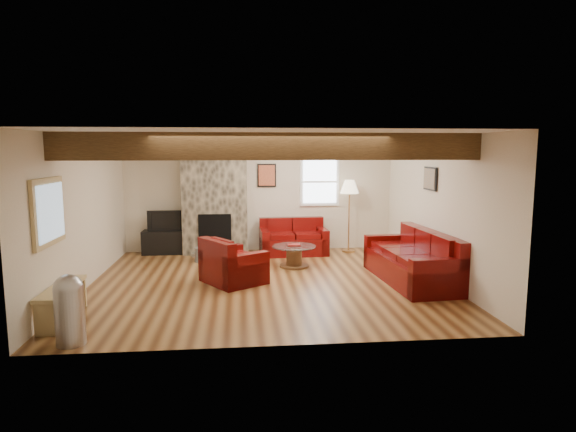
{
  "coord_description": "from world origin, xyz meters",
  "views": [
    {
      "loc": [
        -0.43,
        -8.07,
        2.26
      ],
      "look_at": [
        0.4,
        0.4,
        1.09
      ],
      "focal_mm": 30.0,
      "sensor_mm": 36.0,
      "label": 1
    }
  ],
  "objects_px": {
    "loveseat": "(293,237)",
    "floor_lamp": "(349,191)",
    "armchair_red": "(234,260)",
    "tv_cabinet": "(167,242)",
    "sofa_three": "(411,257)",
    "coffee_table": "(294,256)",
    "television": "(166,220)"
  },
  "relations": [
    {
      "from": "sofa_three",
      "to": "television",
      "type": "height_order",
      "value": "television"
    },
    {
      "from": "coffee_table",
      "to": "floor_lamp",
      "type": "distance_m",
      "value": 2.22
    },
    {
      "from": "tv_cabinet",
      "to": "sofa_three",
      "type": "bearing_deg",
      "value": -30.94
    },
    {
      "from": "armchair_red",
      "to": "tv_cabinet",
      "type": "height_order",
      "value": "armchair_red"
    },
    {
      "from": "armchair_red",
      "to": "television",
      "type": "bearing_deg",
      "value": -2.83
    },
    {
      "from": "tv_cabinet",
      "to": "floor_lamp",
      "type": "xyz_separation_m",
      "value": [
        4.03,
        -0.19,
        1.11
      ]
    },
    {
      "from": "armchair_red",
      "to": "floor_lamp",
      "type": "bearing_deg",
      "value": -81.43
    },
    {
      "from": "armchair_red",
      "to": "floor_lamp",
      "type": "xyz_separation_m",
      "value": [
        2.53,
        2.31,
        0.98
      ]
    },
    {
      "from": "coffee_table",
      "to": "tv_cabinet",
      "type": "bearing_deg",
      "value": 150.72
    },
    {
      "from": "armchair_red",
      "to": "television",
      "type": "height_order",
      "value": "television"
    },
    {
      "from": "loveseat",
      "to": "armchair_red",
      "type": "height_order",
      "value": "armchair_red"
    },
    {
      "from": "sofa_three",
      "to": "tv_cabinet",
      "type": "height_order",
      "value": "sofa_three"
    },
    {
      "from": "floor_lamp",
      "to": "sofa_three",
      "type": "bearing_deg",
      "value": -78.37
    },
    {
      "from": "coffee_table",
      "to": "television",
      "type": "distance_m",
      "value": 3.09
    },
    {
      "from": "loveseat",
      "to": "tv_cabinet",
      "type": "height_order",
      "value": "loveseat"
    },
    {
      "from": "coffee_table",
      "to": "television",
      "type": "height_order",
      "value": "television"
    },
    {
      "from": "sofa_three",
      "to": "tv_cabinet",
      "type": "distance_m",
      "value": 5.3
    },
    {
      "from": "armchair_red",
      "to": "tv_cabinet",
      "type": "distance_m",
      "value": 2.91
    },
    {
      "from": "armchair_red",
      "to": "television",
      "type": "distance_m",
      "value": 2.93
    },
    {
      "from": "coffee_table",
      "to": "floor_lamp",
      "type": "relative_size",
      "value": 0.53
    },
    {
      "from": "loveseat",
      "to": "floor_lamp",
      "type": "relative_size",
      "value": 0.9
    },
    {
      "from": "tv_cabinet",
      "to": "floor_lamp",
      "type": "height_order",
      "value": "floor_lamp"
    },
    {
      "from": "sofa_three",
      "to": "television",
      "type": "relative_size",
      "value": 2.9
    },
    {
      "from": "loveseat",
      "to": "armchair_red",
      "type": "xyz_separation_m",
      "value": [
        -1.27,
        -2.19,
        0.0
      ]
    },
    {
      "from": "coffee_table",
      "to": "floor_lamp",
      "type": "height_order",
      "value": "floor_lamp"
    },
    {
      "from": "armchair_red",
      "to": "coffee_table",
      "type": "relative_size",
      "value": 1.12
    },
    {
      "from": "coffee_table",
      "to": "tv_cabinet",
      "type": "height_order",
      "value": "tv_cabinet"
    },
    {
      "from": "television",
      "to": "floor_lamp",
      "type": "relative_size",
      "value": 0.49
    },
    {
      "from": "sofa_three",
      "to": "television",
      "type": "xyz_separation_m",
      "value": [
        -4.55,
        2.73,
        0.31
      ]
    },
    {
      "from": "sofa_three",
      "to": "armchair_red",
      "type": "relative_size",
      "value": 2.36
    },
    {
      "from": "tv_cabinet",
      "to": "armchair_red",
      "type": "bearing_deg",
      "value": -59.08
    },
    {
      "from": "armchair_red",
      "to": "tv_cabinet",
      "type": "bearing_deg",
      "value": -2.83
    }
  ]
}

